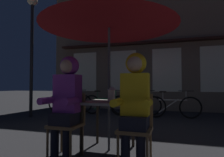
{
  "coord_description": "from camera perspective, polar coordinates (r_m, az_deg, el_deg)",
  "views": [
    {
      "loc": [
        0.93,
        -2.83,
        0.97
      ],
      "look_at": [
        0.0,
        0.16,
        1.09
      ],
      "focal_mm": 31.31,
      "sensor_mm": 36.0,
      "label": 1
    }
  ],
  "objects": [
    {
      "name": "bicycle_third",
      "position": [
        6.63,
        7.03,
        -7.59
      ],
      "size": [
        1.67,
        0.31,
        0.84
      ],
      "color": "black",
      "rests_on": "ground_plane"
    },
    {
      "name": "cafe_table",
      "position": [
        3.0,
        -0.89,
        -8.61
      ],
      "size": [
        0.72,
        0.72,
        0.74
      ],
      "color": "#B2AD9E",
      "rests_on": "ground_plane"
    },
    {
      "name": "shopfront_building",
      "position": [
        8.5,
        15.62,
        12.32
      ],
      "size": [
        10.0,
        0.93,
        6.2
      ],
      "color": "#6B5B4C",
      "rests_on": "ground_plane"
    },
    {
      "name": "ground_plane",
      "position": [
        3.13,
        -0.9,
        -20.28
      ],
      "size": [
        60.0,
        60.0,
        0.0
      ],
      "primitive_type": "plane",
      "color": "#232326"
    },
    {
      "name": "chair_left",
      "position": [
        2.88,
        -12.59,
        -11.82
      ],
      "size": [
        0.4,
        0.4,
        0.87
      ],
      "color": "olive",
      "rests_on": "ground_plane"
    },
    {
      "name": "bicycle_nearest",
      "position": [
        7.38,
        -12.23,
        -7.01
      ],
      "size": [
        1.67,
        0.29,
        0.84
      ],
      "color": "black",
      "rests_on": "ground_plane"
    },
    {
      "name": "bicycle_second",
      "position": [
        6.7,
        -2.05,
        -7.55
      ],
      "size": [
        1.68,
        0.16,
        0.84
      ],
      "color": "black",
      "rests_on": "ground_plane"
    },
    {
      "name": "chair_right",
      "position": [
        2.55,
        7.01,
        -13.12
      ],
      "size": [
        0.4,
        0.4,
        0.87
      ],
      "color": "olive",
      "rests_on": "ground_plane"
    },
    {
      "name": "person_right_hooded",
      "position": [
        2.45,
        6.73,
        -5.14
      ],
      "size": [
        0.45,
        0.56,
        1.4
      ],
      "color": "black",
      "rests_on": "ground_plane"
    },
    {
      "name": "lantern",
      "position": [
        2.97,
        -0.1,
        -4.35
      ],
      "size": [
        0.11,
        0.11,
        0.23
      ],
      "color": "white",
      "rests_on": "cafe_table"
    },
    {
      "name": "street_lamp",
      "position": [
        6.9,
        -22.32,
        12.6
      ],
      "size": [
        0.32,
        0.32,
        3.88
      ],
      "color": "black",
      "rests_on": "ground_plane"
    },
    {
      "name": "bicycle_fourth",
      "position": [
        6.25,
        17.26,
        -7.84
      ],
      "size": [
        1.68,
        0.18,
        0.84
      ],
      "color": "black",
      "rests_on": "ground_plane"
    },
    {
      "name": "patio_umbrella",
      "position": [
        3.17,
        -0.88,
        17.82
      ],
      "size": [
        2.1,
        2.1,
        2.31
      ],
      "color": "#4C4C51",
      "rests_on": "ground_plane"
    },
    {
      "name": "person_left_hooded",
      "position": [
        2.79,
        -13.11,
        -4.74
      ],
      "size": [
        0.45,
        0.56,
        1.4
      ],
      "color": "black",
      "rests_on": "ground_plane"
    }
  ]
}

